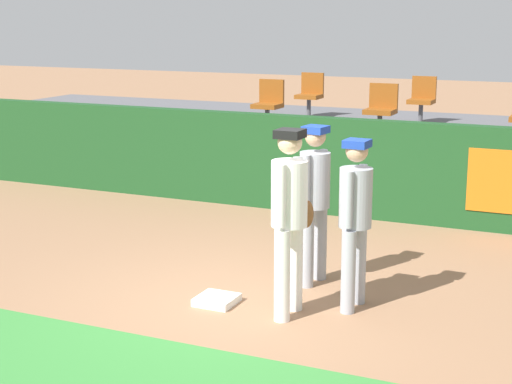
{
  "coord_description": "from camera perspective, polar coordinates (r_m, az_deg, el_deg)",
  "views": [
    {
      "loc": [
        3.41,
        -7.24,
        2.98
      ],
      "look_at": [
        -0.28,
        0.89,
        1.0
      ],
      "focal_mm": 56.63,
      "sensor_mm": 36.0,
      "label": 1
    }
  ],
  "objects": [
    {
      "name": "player_runner_visitor",
      "position": [
        8.21,
        7.02,
        -1.42
      ],
      "size": [
        0.35,
        0.49,
        1.76
      ],
      "rotation": [
        0.0,
        0.0,
        -1.62
      ],
      "color": "#9EA3AD",
      "rests_on": "ground_plane"
    },
    {
      "name": "seat_back_center",
      "position": [
        15.02,
        11.66,
        6.58
      ],
      "size": [
        0.44,
        0.44,
        0.84
      ],
      "color": "#4C4C51",
      "rests_on": "bleacher_platform"
    },
    {
      "name": "first_base",
      "position": [
        8.55,
        -2.79,
        -7.62
      ],
      "size": [
        0.4,
        0.4,
        0.08
      ],
      "primitive_type": "cube",
      "color": "white",
      "rests_on": "ground_plane"
    },
    {
      "name": "seat_back_left",
      "position": [
        15.63,
        3.86,
        7.04
      ],
      "size": [
        0.44,
        0.44,
        0.84
      ],
      "color": "#4C4C51",
      "rests_on": "bleacher_platform"
    },
    {
      "name": "player_fielder_home",
      "position": [
        7.94,
        2.41,
        -1.26
      ],
      "size": [
        0.36,
        0.58,
        1.89
      ],
      "rotation": [
        0.0,
        0.0,
        -1.57
      ],
      "color": "white",
      "rests_on": "ground_plane"
    },
    {
      "name": "seat_front_center",
      "position": [
        13.34,
        8.85,
        5.98
      ],
      "size": [
        0.47,
        0.44,
        0.84
      ],
      "color": "#4C4C51",
      "rests_on": "bleacher_platform"
    },
    {
      "name": "bleacher_platform",
      "position": [
        14.53,
        10.46,
        2.52
      ],
      "size": [
        18.0,
        4.8,
        1.03
      ],
      "primitive_type": "cube",
      "color": "#59595E",
      "rests_on": "ground_plane"
    },
    {
      "name": "field_wall",
      "position": [
        12.04,
        7.57,
        1.64
      ],
      "size": [
        18.0,
        0.26,
        1.47
      ],
      "color": "#19471E",
      "rests_on": "ground_plane"
    },
    {
      "name": "ground_plane",
      "position": [
        8.54,
        -0.77,
        -7.92
      ],
      "size": [
        60.0,
        60.0,
        0.0
      ],
      "primitive_type": "plane",
      "color": "#936B4C"
    },
    {
      "name": "player_coach_visitor",
      "position": [
        8.94,
        4.16,
        -0.1
      ],
      "size": [
        0.38,
        0.5,
        1.79
      ],
      "rotation": [
        0.0,
        0.0,
        -1.69
      ],
      "color": "#9EA3AD",
      "rests_on": "ground_plane"
    },
    {
      "name": "seat_front_left",
      "position": [
        14.01,
        0.92,
        6.43
      ],
      "size": [
        0.45,
        0.44,
        0.84
      ],
      "color": "#4C4C51",
      "rests_on": "bleacher_platform"
    }
  ]
}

